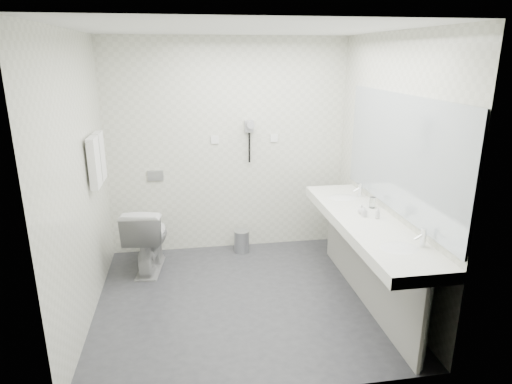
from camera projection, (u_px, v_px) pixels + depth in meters
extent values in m
plane|color=#2D2D33|center=(243.00, 299.00, 4.36)|extent=(2.80, 2.80, 0.00)
plane|color=silver|center=(241.00, 28.00, 3.62)|extent=(2.80, 2.80, 0.00)
plane|color=beige|center=(228.00, 148.00, 5.22)|extent=(2.80, 0.00, 2.80)
plane|color=beige|center=(269.00, 231.00, 2.77)|extent=(2.80, 0.00, 2.80)
plane|color=beige|center=(79.00, 183.00, 3.78)|extent=(0.00, 2.60, 2.60)
plane|color=beige|center=(389.00, 170.00, 4.21)|extent=(0.00, 2.60, 2.60)
cube|color=silver|center=(366.00, 224.00, 4.11)|extent=(0.55, 2.20, 0.10)
cube|color=#98968F|center=(365.00, 265.00, 4.24)|extent=(0.03, 2.15, 0.75)
cylinder|color=silver|center=(425.00, 329.00, 3.26)|extent=(0.06, 0.06, 0.75)
cylinder|color=silver|center=(333.00, 225.00, 5.22)|extent=(0.06, 0.06, 0.75)
cube|color=#B2BCC6|center=(399.00, 154.00, 3.96)|extent=(0.02, 2.20, 1.05)
ellipsoid|color=white|center=(399.00, 250.00, 3.49)|extent=(0.40, 0.31, 0.05)
ellipsoid|color=white|center=(342.00, 199.00, 4.71)|extent=(0.40, 0.31, 0.05)
cylinder|color=silver|center=(423.00, 237.00, 3.49)|extent=(0.04, 0.04, 0.15)
cylinder|color=silver|center=(360.00, 190.00, 4.71)|extent=(0.04, 0.04, 0.15)
imported|color=silver|center=(364.00, 212.00, 4.14)|extent=(0.05, 0.05, 0.10)
imported|color=silver|center=(362.00, 209.00, 4.21)|extent=(0.10, 0.10, 0.09)
imported|color=silver|center=(378.00, 213.00, 4.09)|extent=(0.05, 0.05, 0.11)
cylinder|color=silver|center=(372.00, 202.00, 4.37)|extent=(0.06, 0.06, 0.11)
imported|color=white|center=(148.00, 237.00, 4.88)|extent=(0.51, 0.79, 0.75)
cube|color=#B2B5BA|center=(156.00, 176.00, 5.16)|extent=(0.18, 0.02, 0.12)
cylinder|color=#B2B5BA|center=(242.00, 242.00, 5.38)|extent=(0.19, 0.19, 0.26)
cylinder|color=#B2B5BA|center=(242.00, 231.00, 5.34)|extent=(0.18, 0.18, 0.02)
cylinder|color=silver|center=(93.00, 137.00, 4.22)|extent=(0.02, 0.62, 0.02)
cube|color=white|center=(94.00, 163.00, 4.15)|extent=(0.07, 0.24, 0.48)
cube|color=white|center=(99.00, 156.00, 4.42)|extent=(0.07, 0.24, 0.48)
cube|color=#94949A|center=(249.00, 126.00, 5.15)|extent=(0.10, 0.04, 0.14)
cylinder|color=#94949A|center=(250.00, 125.00, 5.08)|extent=(0.08, 0.14, 0.08)
cylinder|color=black|center=(249.00, 148.00, 5.21)|extent=(0.02, 0.02, 0.35)
cube|color=white|center=(215.00, 140.00, 5.15)|extent=(0.09, 0.02, 0.09)
cube|color=white|center=(274.00, 138.00, 5.26)|extent=(0.09, 0.02, 0.09)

